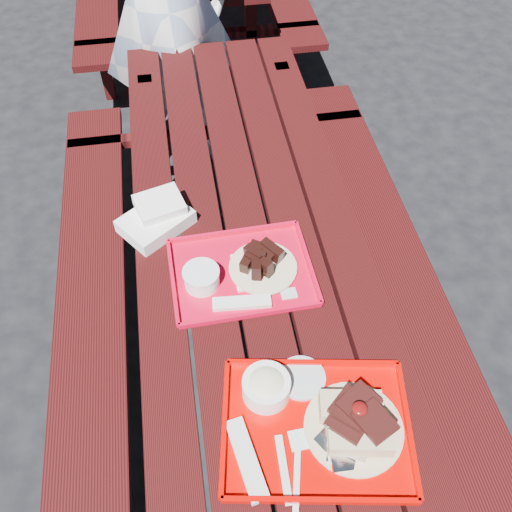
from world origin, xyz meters
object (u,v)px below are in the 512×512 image
object	(u,v)px
far_tray	(240,273)
person	(164,0)
near_tray	(316,416)
picnic_table_near	(249,270)

from	to	relation	value
far_tray	person	size ratio (longest dim) A/B	0.24
near_tray	far_tray	size ratio (longest dim) A/B	1.20
picnic_table_near	near_tray	world-z (taller)	near_tray
person	near_tray	bearing A→B (deg)	90.78
picnic_table_near	near_tray	xyz separation A→B (m)	(0.07, -0.66, 0.23)
picnic_table_near	far_tray	xyz separation A→B (m)	(-0.05, -0.17, 0.21)
near_tray	person	distance (m)	2.00
far_tray	person	xyz separation A→B (m)	(-0.12, 1.49, 0.14)
near_tray	person	world-z (taller)	person
picnic_table_near	near_tray	bearing A→B (deg)	-84.11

